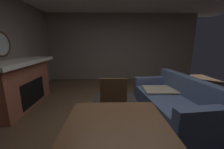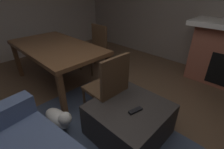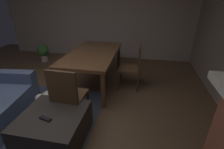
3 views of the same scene
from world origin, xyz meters
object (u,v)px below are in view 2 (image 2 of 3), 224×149
object	(u,v)px
ottoman_coffee_table	(129,120)
dining_chair_south	(96,46)
dining_table	(56,49)
dining_chair_west	(109,85)
tv_remote	(135,110)
small_dog	(58,118)

from	to	relation	value
ottoman_coffee_table	dining_chair_south	xyz separation A→B (m)	(1.66, -0.93, 0.31)
dining_table	dining_chair_west	distance (m)	1.30
tv_remote	dining_chair_south	bearing A→B (deg)	-15.46
tv_remote	dining_table	distance (m)	1.78
tv_remote	dining_table	size ratio (longest dim) A/B	0.09
ottoman_coffee_table	tv_remote	xyz separation A→B (m)	(-0.10, 0.03, 0.23)
dining_chair_west	small_dog	size ratio (longest dim) A/B	1.92
dining_table	dining_chair_south	world-z (taller)	dining_chair_south
tv_remote	ottoman_coffee_table	bearing A→B (deg)	-3.95
dining_chair_south	dining_chair_west	distance (m)	1.56
dining_chair_south	small_dog	bearing A→B (deg)	123.95
ottoman_coffee_table	tv_remote	size ratio (longest dim) A/B	5.08
dining_chair_south	small_dog	size ratio (longest dim) A/B	1.92
ottoman_coffee_table	dining_chair_south	size ratio (longest dim) A/B	0.87
ottoman_coffee_table	tv_remote	world-z (taller)	tv_remote
ottoman_coffee_table	dining_chair_west	size ratio (longest dim) A/B	0.87
tv_remote	dining_chair_west	distance (m)	0.49
dining_chair_south	dining_chair_west	size ratio (longest dim) A/B	1.00
ottoman_coffee_table	tv_remote	distance (m)	0.25
dining_table	tv_remote	bearing A→B (deg)	177.45
tv_remote	small_dog	distance (m)	0.97
dining_chair_south	dining_chair_west	xyz separation A→B (m)	(-1.29, 0.88, 0.00)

